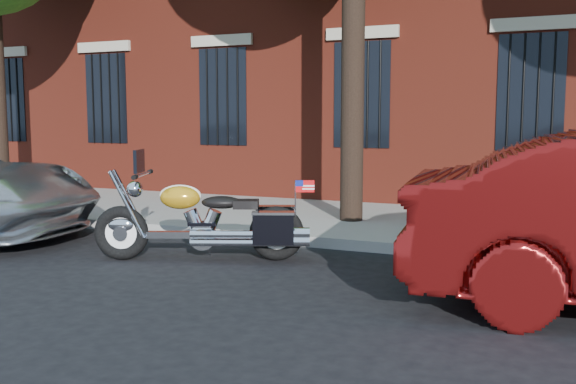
% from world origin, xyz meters
% --- Properties ---
extents(ground, '(120.00, 120.00, 0.00)m').
position_xyz_m(ground, '(0.00, 0.00, 0.00)').
color(ground, black).
rests_on(ground, ground).
extents(curb, '(40.00, 0.16, 0.15)m').
position_xyz_m(curb, '(0.00, 1.38, 0.07)').
color(curb, gray).
rests_on(curb, ground).
extents(sidewalk, '(40.00, 3.60, 0.15)m').
position_xyz_m(sidewalk, '(0.00, 3.26, 0.07)').
color(sidewalk, gray).
rests_on(sidewalk, ground).
extents(motorcycle, '(2.68, 1.40, 1.38)m').
position_xyz_m(motorcycle, '(-0.42, 0.05, 0.47)').
color(motorcycle, black).
rests_on(motorcycle, ground).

